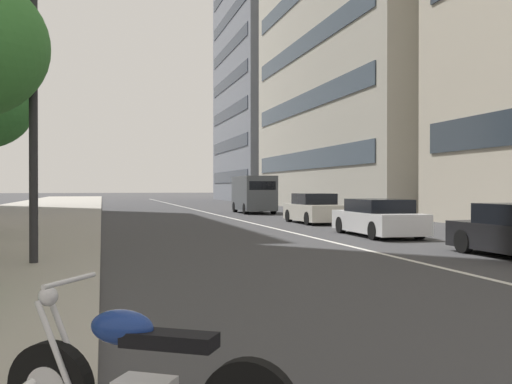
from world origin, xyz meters
TOP-DOWN VIEW (x-y plane):
  - sidewalk_right_plaza at (30.00, 11.68)m, footprint 160.00×9.14m
  - lane_centre_stripe at (35.00, 0.00)m, footprint 110.00×0.16m
  - motorcycle_by_sign_pole at (2.43, 6.81)m, footprint 1.19×1.86m
  - car_far_down_avenue at (17.70, -2.47)m, footprint 4.71×1.97m
  - car_lead_in_lane at (25.40, -2.87)m, footprint 4.30×1.84m
  - delivery_van_ahead at (37.18, -2.88)m, footprint 5.26×2.24m
  - street_lamp_with_banners at (11.57, 8.19)m, footprint 1.26×2.11m
  - office_tower_far_left_down_avenue at (74.31, -16.54)m, footprint 23.02×14.97m

SIDE VIEW (x-z plane):
  - lane_centre_stripe at x=35.00m, z-range 0.00..0.01m
  - sidewalk_right_plaza at x=30.00m, z-range 0.00..0.15m
  - motorcycle_by_sign_pole at x=2.43m, z-range -0.13..0.97m
  - car_far_down_avenue at x=17.70m, z-range -0.03..1.29m
  - car_lead_in_lane at x=25.40m, z-range -0.05..1.39m
  - delivery_van_ahead at x=37.18m, z-range 0.09..2.58m
  - street_lamp_with_banners at x=11.57m, z-range 0.94..9.60m
  - office_tower_far_left_down_avenue at x=74.31m, z-range 0.00..39.17m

